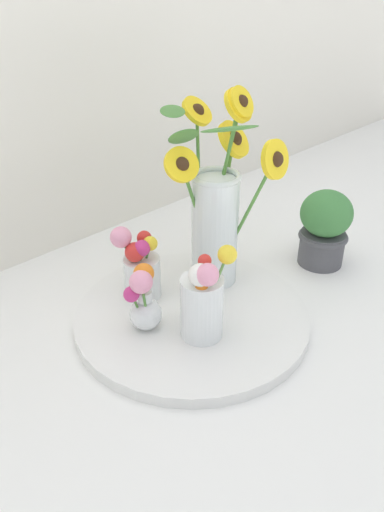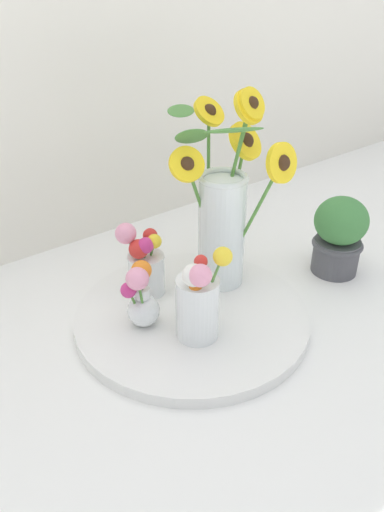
# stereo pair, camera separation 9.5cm
# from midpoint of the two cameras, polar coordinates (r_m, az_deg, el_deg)

# --- Properties ---
(ground_plane) EXTENTS (6.00, 6.00, 0.00)m
(ground_plane) POSITION_cam_midpoint_polar(r_m,az_deg,el_deg) (1.00, -3.10, -9.11)
(ground_plane) COLOR white
(serving_tray) EXTENTS (0.48, 0.48, 0.02)m
(serving_tray) POSITION_cam_midpoint_polar(r_m,az_deg,el_deg) (1.03, -2.66, -6.99)
(serving_tray) COLOR white
(serving_tray) RESTS_ON ground_plane
(mason_jar_sunflowers) EXTENTS (0.26, 0.24, 0.42)m
(mason_jar_sunflowers) POSITION_cam_midpoint_polar(r_m,az_deg,el_deg) (1.05, 0.18, 5.34)
(mason_jar_sunflowers) COLOR silver
(mason_jar_sunflowers) RESTS_ON serving_tray
(vase_small_center) EXTENTS (0.09, 0.09, 0.19)m
(vase_small_center) POSITION_cam_midpoint_polar(r_m,az_deg,el_deg) (0.92, -1.72, -5.18)
(vase_small_center) COLOR white
(vase_small_center) RESTS_ON serving_tray
(vase_bulb_right) EXTENTS (0.07, 0.07, 0.14)m
(vase_bulb_right) POSITION_cam_midpoint_polar(r_m,az_deg,el_deg) (0.95, -8.43, -5.06)
(vase_bulb_right) COLOR white
(vase_bulb_right) RESTS_ON serving_tray
(vase_small_back) EXTENTS (0.09, 0.09, 0.16)m
(vase_small_back) POSITION_cam_midpoint_polar(r_m,az_deg,el_deg) (1.05, -8.57, -1.27)
(vase_small_back) COLOR white
(vase_small_back) RESTS_ON serving_tray
(potted_plant) EXTENTS (0.12, 0.12, 0.19)m
(potted_plant) POSITION_cam_midpoint_polar(r_m,az_deg,el_deg) (1.21, 12.76, 3.20)
(potted_plant) COLOR #4C4C51
(potted_plant) RESTS_ON ground_plane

